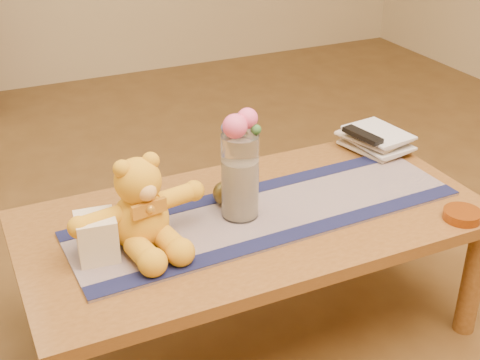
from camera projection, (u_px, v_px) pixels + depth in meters
name	position (u px, v px, depth m)	size (l,w,h in m)	color
floor	(254.00, 330.00, 2.18)	(5.50, 5.50, 0.00)	#503517
coffee_table_top	(255.00, 220.00, 1.98)	(1.40, 0.70, 0.04)	brown
table_leg_fr	(473.00, 279.00, 2.09)	(0.07, 0.07, 0.41)	brown
table_leg_bl	(34.00, 282.00, 2.07)	(0.07, 0.07, 0.41)	brown
table_leg_br	(368.00, 198.00, 2.55)	(0.07, 0.07, 0.41)	brown
persian_runner	(268.00, 213.00, 1.97)	(1.20, 0.35, 0.01)	#1A224A
runner_border_near	(293.00, 234.00, 1.85)	(1.20, 0.06, 0.00)	#131639
runner_border_far	(246.00, 191.00, 2.08)	(1.20, 0.06, 0.00)	#131639
teddy_bear	(139.00, 203.00, 1.76)	(0.37, 0.31, 0.25)	gold
pillar_candle	(97.00, 237.00, 1.73)	(0.10, 0.10, 0.12)	beige
candle_wick	(94.00, 215.00, 1.70)	(0.00, 0.00, 0.01)	black
glass_vase	(240.00, 176.00, 1.89)	(0.11, 0.11, 0.26)	silver
potpourri_fill	(240.00, 188.00, 1.91)	(0.09, 0.09, 0.18)	beige
rose_left	(235.00, 126.00, 1.80)	(0.07, 0.07, 0.07)	#F15585
rose_right	(247.00, 118.00, 1.82)	(0.06, 0.06, 0.06)	#F15585
blue_flower_back	(238.00, 121.00, 1.85)	(0.04, 0.04, 0.04)	#505DAE
blue_flower_side	(227.00, 128.00, 1.82)	(0.04, 0.04, 0.04)	#505DAE
leaf_sprig	(256.00, 130.00, 1.82)	(0.03, 0.03, 0.03)	#33662D
bronze_ball	(225.00, 193.00, 1.99)	(0.08, 0.08, 0.08)	brown
book_bottom	(359.00, 153.00, 2.32)	(0.17, 0.22, 0.02)	beige
book_lower	(361.00, 148.00, 2.31)	(0.16, 0.22, 0.02)	beige
book_upper	(358.00, 144.00, 2.30)	(0.17, 0.22, 0.02)	beige
book_top	(361.00, 139.00, 2.29)	(0.16, 0.22, 0.02)	beige
tv_remote	(363.00, 135.00, 2.28)	(0.04, 0.16, 0.02)	black
amber_dish	(462.00, 215.00, 1.94)	(0.11, 0.11, 0.03)	#BF5914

